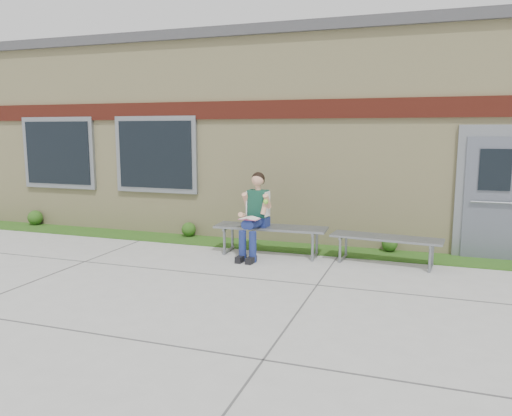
% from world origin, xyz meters
% --- Properties ---
extents(ground, '(80.00, 80.00, 0.00)m').
position_xyz_m(ground, '(0.00, 0.00, 0.00)').
color(ground, '#9E9E99').
rests_on(ground, ground).
extents(grass_strip, '(16.00, 0.80, 0.02)m').
position_xyz_m(grass_strip, '(0.00, 2.60, 0.01)').
color(grass_strip, '#184412').
rests_on(grass_strip, ground).
extents(school_building, '(16.20, 6.22, 4.20)m').
position_xyz_m(school_building, '(-0.00, 5.99, 2.10)').
color(school_building, beige).
rests_on(school_building, ground).
extents(bench_left, '(2.01, 0.65, 0.52)m').
position_xyz_m(bench_left, '(-0.17, 2.00, 0.40)').
color(bench_left, slate).
rests_on(bench_left, ground).
extents(bench_right, '(1.84, 0.68, 0.47)m').
position_xyz_m(bench_right, '(1.83, 2.00, 0.36)').
color(bench_right, slate).
rests_on(bench_right, ground).
extents(girl, '(0.52, 0.88, 1.48)m').
position_xyz_m(girl, '(-0.38, 1.77, 0.78)').
color(girl, navy).
rests_on(girl, ground).
extents(shrub_west, '(0.34, 0.34, 0.34)m').
position_xyz_m(shrub_west, '(-6.19, 2.85, 0.19)').
color(shrub_west, '#184412').
rests_on(shrub_west, grass_strip).
extents(shrub_mid, '(0.29, 0.29, 0.29)m').
position_xyz_m(shrub_mid, '(-2.22, 2.85, 0.17)').
color(shrub_mid, '#184412').
rests_on(shrub_mid, grass_strip).
extents(shrub_east, '(0.28, 0.28, 0.28)m').
position_xyz_m(shrub_east, '(1.84, 2.85, 0.16)').
color(shrub_east, '#184412').
rests_on(shrub_east, grass_strip).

